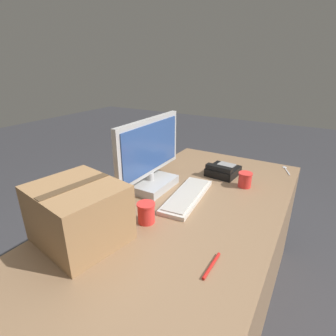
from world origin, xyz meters
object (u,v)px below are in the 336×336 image
object	(u,v)px
keyboard	(187,196)
cardboard_box	(79,213)
paper_cup_right	(245,180)
pen_marker	(212,266)
monitor	(150,160)
spoon	(286,169)
desk_phone	(223,170)
paper_cup_left	(146,213)

from	to	relation	value
keyboard	cardboard_box	bearing A→B (deg)	152.31
keyboard	paper_cup_right	bearing A→B (deg)	-42.70
paper_cup_right	pen_marker	xyz separation A→B (m)	(-0.72, -0.08, -0.04)
monitor	spoon	world-z (taller)	monitor
desk_phone	spoon	xyz separation A→B (m)	(0.32, -0.35, -0.03)
paper_cup_right	pen_marker	size ratio (longest dim) A/B	0.60
desk_phone	pen_marker	size ratio (longest dim) A/B	1.40
pen_marker	paper_cup_left	bearing A→B (deg)	73.10
paper_cup_right	pen_marker	world-z (taller)	paper_cup_right
paper_cup_left	spoon	bearing A→B (deg)	-24.31
paper_cup_left	paper_cup_right	world-z (taller)	paper_cup_left
paper_cup_right	keyboard	bearing A→B (deg)	142.65
monitor	paper_cup_left	distance (m)	0.39
monitor	paper_cup_right	distance (m)	0.57
keyboard	cardboard_box	xyz separation A→B (m)	(-0.54, 0.22, 0.11)
monitor	keyboard	distance (m)	0.30
spoon	monitor	bearing A→B (deg)	116.35
monitor	paper_cup_right	size ratio (longest dim) A/B	6.39
spoon	cardboard_box	bearing A→B (deg)	132.65
keyboard	paper_cup_right	distance (m)	0.38
keyboard	paper_cup_left	xyz separation A→B (m)	(-0.30, 0.06, 0.04)
monitor	keyboard	size ratio (longest dim) A/B	1.23
cardboard_box	spoon	bearing A→B (deg)	-26.34
paper_cup_right	desk_phone	bearing A→B (deg)	59.28
paper_cup_left	cardboard_box	xyz separation A→B (m)	(-0.24, 0.16, 0.07)
desk_phone	cardboard_box	world-z (taller)	cardboard_box
keyboard	pen_marker	bearing A→B (deg)	-149.04
paper_cup_left	pen_marker	world-z (taller)	paper_cup_left
paper_cup_right	spoon	bearing A→B (deg)	-22.39
desk_phone	paper_cup_right	world-z (taller)	paper_cup_right
cardboard_box	pen_marker	world-z (taller)	cardboard_box
desk_phone	paper_cup_right	xyz separation A→B (m)	(-0.10, -0.17, 0.01)
monitor	cardboard_box	world-z (taller)	monitor
paper_cup_left	cardboard_box	bearing A→B (deg)	145.71
monitor	cardboard_box	distance (m)	0.56
cardboard_box	paper_cup_left	bearing A→B (deg)	-34.29
desk_phone	paper_cup_left	xyz separation A→B (m)	(-0.71, 0.12, 0.02)
desk_phone	cardboard_box	xyz separation A→B (m)	(-0.95, 0.28, 0.09)
keyboard	spoon	world-z (taller)	keyboard
monitor	cardboard_box	bearing A→B (deg)	-177.18
cardboard_box	monitor	bearing A→B (deg)	2.82
monitor	pen_marker	distance (m)	0.73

